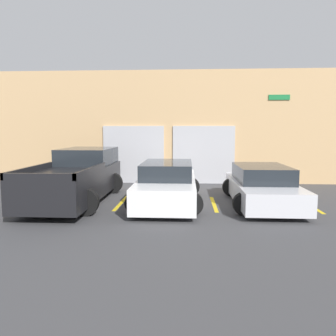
{
  "coord_description": "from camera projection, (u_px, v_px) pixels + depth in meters",
  "views": [
    {
      "loc": [
        0.64,
        -11.56,
        2.35
      ],
      "look_at": [
        0.0,
        -0.7,
        1.1
      ],
      "focal_mm": 35.0,
      "sensor_mm": 36.0,
      "label": 1
    }
  ],
  "objects": [
    {
      "name": "ground_plane",
      "position": [
        169.0,
        196.0,
        11.77
      ],
      "size": [
        28.0,
        28.0,
        0.0
      ],
      "primitive_type": "plane",
      "color": "#3D3D3F"
    },
    {
      "name": "shophouse_building",
      "position": [
        173.0,
        128.0,
        14.75
      ],
      "size": [
        16.61,
        0.68,
        4.98
      ],
      "color": "tan",
      "rests_on": "ground"
    },
    {
      "name": "pickup_truck",
      "position": [
        78.0,
        177.0,
        10.93
      ],
      "size": [
        2.44,
        5.33,
        1.7
      ],
      "color": "black",
      "rests_on": "ground"
    },
    {
      "name": "sedan_white",
      "position": [
        167.0,
        184.0,
        10.54
      ],
      "size": [
        2.19,
        4.58,
        1.33
      ],
      "color": "white",
      "rests_on": "ground"
    },
    {
      "name": "sedan_side",
      "position": [
        262.0,
        186.0,
        10.37
      ],
      "size": [
        2.19,
        4.32,
        1.24
      ],
      "color": "silver",
      "rests_on": "ground"
    },
    {
      "name": "parking_stripe_far_left",
      "position": [
        31.0,
        202.0,
        10.84
      ],
      "size": [
        0.12,
        2.2,
        0.01
      ],
      "primitive_type": "cube",
      "color": "gold",
      "rests_on": "ground"
    },
    {
      "name": "parking_stripe_left",
      "position": [
        121.0,
        203.0,
        10.67
      ],
      "size": [
        0.12,
        2.2,
        0.01
      ],
      "primitive_type": "cube",
      "color": "gold",
      "rests_on": "ground"
    },
    {
      "name": "parking_stripe_centre",
      "position": [
        214.0,
        204.0,
        10.49
      ],
      "size": [
        0.12,
        2.2,
        0.01
      ],
      "primitive_type": "cube",
      "color": "gold",
      "rests_on": "ground"
    },
    {
      "name": "parking_stripe_right",
      "position": [
        310.0,
        205.0,
        10.32
      ],
      "size": [
        0.12,
        2.2,
        0.01
      ],
      "primitive_type": "cube",
      "color": "gold",
      "rests_on": "ground"
    }
  ]
}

